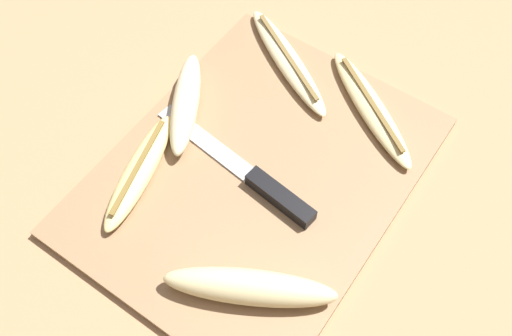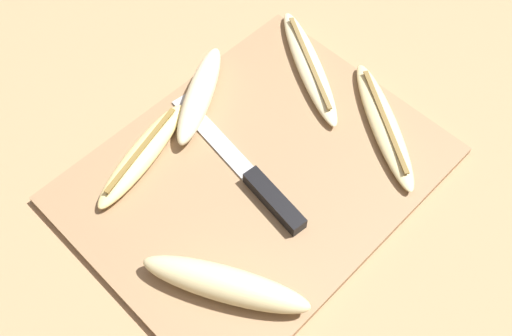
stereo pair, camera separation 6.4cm
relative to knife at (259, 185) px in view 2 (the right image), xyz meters
The scene contains 8 objects.
ground_plane 0.03m from the knife, 54.32° to the left, with size 4.00×4.00×0.00m, color tan.
cutting_board 0.03m from the knife, 54.32° to the left, with size 0.42×0.33×0.01m.
knife is the anchor object (origin of this frame).
banana_cream_curved 0.19m from the knife, 24.44° to the left, with size 0.13×0.19×0.02m.
banana_golden_short 0.15m from the knife, 118.56° to the left, with size 0.17×0.08×0.02m.
banana_soft_right 0.13m from the knife, 151.07° to the right, with size 0.12×0.18×0.04m.
banana_ripe_center 0.18m from the knife, 16.25° to the right, with size 0.14×0.19×0.02m.
banana_bright_far 0.15m from the knife, 75.29° to the left, with size 0.15×0.11×0.03m.
Camera 2 is at (-0.27, -0.26, 0.63)m, focal length 42.00 mm.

